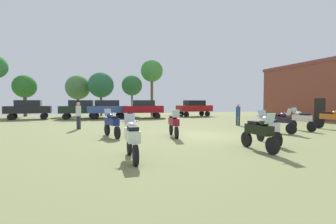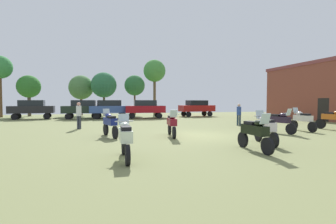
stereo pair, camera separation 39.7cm
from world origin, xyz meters
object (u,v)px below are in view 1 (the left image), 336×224
Objects in this scene: motorcycle_5 at (132,138)px; tree_6 at (152,71)px; motorcycle_3 at (259,132)px; person_1 at (238,113)px; tree_3 at (78,87)px; tree_7 at (101,85)px; car_5 at (194,107)px; motorcycle_2 at (279,121)px; motorcycle_7 at (268,128)px; tree_4 at (25,87)px; motorcycle_1 at (174,123)px; person_2 at (78,113)px; motorcycle_6 at (112,123)px; car_1 at (28,108)px; car_2 at (107,108)px; car_4 at (143,108)px; motorcycle_8 at (331,118)px; tree_1 at (132,86)px; car_3 at (81,108)px; motorcycle_4 at (301,119)px.

tree_6 is at bearing 76.57° from motorcycle_5.
person_1 is at bearing -117.59° from motorcycle_3.
tree_3 is 0.95× the size of tree_7.
tree_6 is at bearing 36.21° from car_5.
motorcycle_7 is at bearing 28.58° from motorcycle_2.
car_5 is (6.07, 20.46, 0.45)m from motorcycle_3.
motorcycle_5 is 0.42× the size of tree_4.
car_5 reaches higher than motorcycle_1.
person_2 is 18.63m from tree_6.
motorcycle_1 is 4.89m from motorcycle_3.
motorcycle_6 is 0.48× the size of car_1.
car_2 is 3.94m from car_4.
motorcycle_8 is 28.16m from tree_3.
motorcycle_3 is 0.49× the size of car_5.
motorcycle_2 is at bearing -156.38° from car_2.
tree_6 reaches higher than tree_7.
person_1 is at bearing -145.78° from car_4.
motorcycle_3 is 20.01m from car_2.
tree_7 reaches higher than motorcycle_5.
motorcycle_7 is 0.40× the size of tree_1.
motorcycle_8 is 0.40× the size of tree_1.
motorcycle_1 is 1.02× the size of motorcycle_3.
car_4 is at bearing -55.27° from tree_7.
tree_3 is (-2.83, 21.45, 2.99)m from motorcycle_6.
motorcycle_3 is at bearing -173.87° from car_2.
tree_3 is (-17.15, 22.14, 2.97)m from motorcycle_8.
car_1 is at bearing -151.06° from tree_7.
motorcycle_1 is 0.50× the size of car_3.
motorcycle_8 is (14.32, -0.70, 0.02)m from motorcycle_6.
tree_4 is 16.05m from tree_6.
car_4 is (4.11, 18.82, 0.46)m from motorcycle_5.
motorcycle_1 is 6.49m from motorcycle_2.
motorcycle_7 is at bearing -145.76° from motorcycle_4.
tree_3 is (-14.01, 6.28, 2.54)m from car_5.
person_2 is 18.25m from tree_4.
motorcycle_5 is (-11.62, -4.69, -0.01)m from motorcycle_4.
motorcycle_1 is at bearing -65.83° from motorcycle_3.
person_1 is 0.92× the size of person_2.
motorcycle_1 is 19.47m from car_1.
motorcycle_5 is 1.00× the size of motorcycle_6.
motorcycle_1 is at bearing -179.11° from car_4.
motorcycle_6 is at bearing 178.29° from motorcycle_4.
car_4 is 0.84× the size of tree_3.
person_2 is 15.71m from tree_7.
car_1 is at bearing -49.24° from motorcycle_1.
tree_4 reaches higher than person_1.
motorcycle_4 is 12.53m from motorcycle_5.
tree_3 is at bearing -41.65° from car_1.
car_1 is (-17.04, 16.74, 0.45)m from motorcycle_2.
motorcycle_2 is at bearing -49.95° from tree_4.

